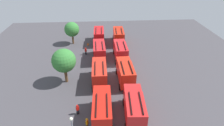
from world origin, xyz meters
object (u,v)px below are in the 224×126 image
Objects in this scene: fire_truck_2 at (121,51)px; fire_truck_4 at (102,108)px; fire_truck_7 at (99,35)px; firefighter_3 at (87,123)px; fire_truck_0 at (134,106)px; fire_truck_3 at (119,35)px; fire_truck_1 at (125,72)px; firefighter_1 at (86,51)px; tree_1 at (72,29)px; fire_truck_5 at (99,73)px; fire_truck_6 at (99,50)px; tree_0 at (64,61)px; traffic_cone_0 at (88,44)px; firefighter_0 at (78,109)px.

fire_truck_4 is at bearing 165.20° from fire_truck_2.
fire_truck_4 is 1.01× the size of fire_truck_7.
firefighter_3 is (-28.19, 1.82, -1.14)m from fire_truck_7.
firefighter_3 is (-18.86, 6.43, -1.14)m from fire_truck_2.
fire_truck_0 and fire_truck_4 have the same top height.
fire_truck_2 is at bearing 179.01° from fire_truck_3.
fire_truck_1 is 1.00× the size of fire_truck_2.
fire_truck_3 is at bearing 92.91° from firefighter_3.
tree_1 reaches higher than firefighter_1.
fire_truck_3 is (8.74, -0.43, 0.00)m from fire_truck_2.
tree_1 is at bearing 20.44° from fire_truck_5.
fire_truck_7 is at bearing 1.78° from fire_truck_4.
fire_truck_4 is 2.75m from firefighter_3.
fire_truck_6 is at bearing -0.63° from fire_truck_5.
traffic_cone_0 is at bearing -11.57° from tree_0.
fire_truck_2 is (8.57, -0.05, 0.00)m from fire_truck_1.
fire_truck_6 is at bearing -36.87° from tree_0.
firefighter_3 is at bearing -170.00° from tree_1.
firefighter_1 is at bearing 15.10° from fire_truck_5.
fire_truck_3 is at bearing -32.79° from fire_truck_6.
firefighter_0 is 0.95× the size of firefighter_1.
fire_truck_2 is 4.02× the size of firefighter_3.
firefighter_0 is at bearing 132.07° from fire_truck_1.
fire_truck_6 is at bearing -142.60° from tree_1.
firefighter_1 is at bearing 155.02° from fire_truck_7.
firefighter_3 is 2.43× the size of traffic_cone_0.
tree_0 is 1.13× the size of tree_1.
fire_truck_6 is (0.39, 4.61, 0.00)m from fire_truck_2.
fire_truck_4 is at bearing -179.13° from fire_truck_7.
tree_1 is at bearing 30.97° from fire_truck_1.
firefighter_0 is 3.18m from firefighter_3.
fire_truck_5 is 4.01× the size of firefighter_3.
fire_truck_1 is 4.38× the size of firefighter_0.
fire_truck_5 reaches higher than firefighter_3.
fire_truck_6 reaches higher than firefighter_3.
fire_truck_7 is at bearing -1.75° from fire_truck_6.
tree_0 is (-17.08, 6.11, 2.21)m from fire_truck_7.
fire_truck_2 is 1.00× the size of fire_truck_4.
firefighter_1 reaches higher than firefighter_0.
fire_truck_0 is 1.01× the size of fire_truck_2.
fire_truck_6 is at bearing 74.73° from firefighter_1.
fire_truck_4 is 27.63m from tree_1.
fire_truck_6 is 4.18× the size of firefighter_1.
tree_1 is (25.30, 3.46, 2.93)m from firefighter_0.
fire_truck_4 is at bearing -146.76° from tree_0.
fire_truck_6 is 19.37m from firefighter_3.
firefighter_0 is (-7.58, 3.27, -1.23)m from fire_truck_5.
fire_truck_0 is 4.08× the size of firefighter_3.
fire_truck_2 is 8.75m from fire_truck_3.
firefighter_0 is at bearing 163.19° from fire_truck_3.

